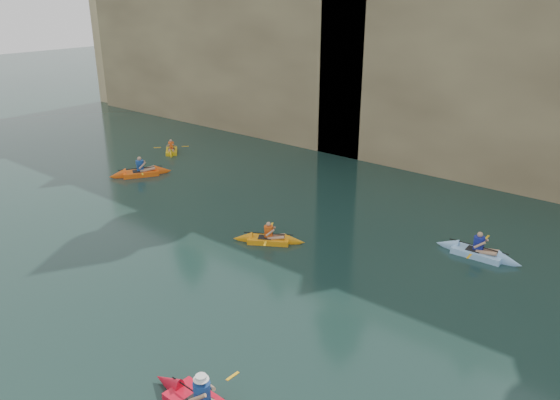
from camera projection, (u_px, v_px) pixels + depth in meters
The scene contains 9 objects.
cliff at pixel (537, 54), 33.04m from camera, with size 70.00×16.00×12.00m, color tan.
cliff_slab_west at pixel (218, 54), 39.80m from camera, with size 26.00×2.40×10.56m, color tan.
cliff_slab_center at pixel (535, 77), 26.64m from camera, with size 24.00×2.40×11.40m, color tan.
sea_cave_west at pixel (233, 103), 39.34m from camera, with size 4.50×1.00×4.00m, color black.
sea_cave_center at pixel (409, 141), 31.21m from camera, with size 3.50×1.00×3.20m, color black.
kayaker_orange at pixel (269, 239), 22.39m from camera, with size 2.90×2.16×1.13m.
kayaker_yellow at pixel (172, 151), 34.55m from camera, with size 2.41×2.23×1.08m.
kayaker_ltblue_mid at pixel (478, 253), 21.24m from camera, with size 3.39×2.51×1.28m.
kayaker_extra_west at pixel (141, 173), 30.35m from camera, with size 2.46×3.35×1.35m.
Camera 1 is at (9.51, -6.17, 9.80)m, focal length 35.00 mm.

